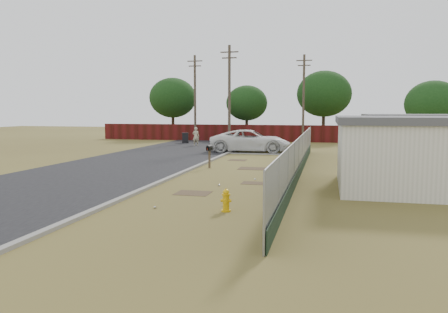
% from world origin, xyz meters
% --- Properties ---
extents(ground, '(120.00, 120.00, 0.00)m').
position_xyz_m(ground, '(0.00, 0.00, 0.00)').
color(ground, olive).
rests_on(ground, ground).
extents(street, '(15.10, 60.00, 0.12)m').
position_xyz_m(street, '(-6.76, 8.05, 0.02)').
color(street, black).
rests_on(street, ground).
extents(chainlink_fence, '(0.10, 27.06, 2.02)m').
position_xyz_m(chainlink_fence, '(3.12, 1.03, 0.80)').
color(chainlink_fence, gray).
rests_on(chainlink_fence, ground).
extents(privacy_fence, '(30.00, 0.12, 1.80)m').
position_xyz_m(privacy_fence, '(-6.00, 25.00, 0.90)').
color(privacy_fence, '#4F1111').
rests_on(privacy_fence, ground).
extents(utility_poles, '(12.60, 8.24, 9.00)m').
position_xyz_m(utility_poles, '(-3.67, 20.67, 4.69)').
color(utility_poles, '#4E4434').
rests_on(utility_poles, ground).
extents(houses, '(9.30, 17.24, 3.10)m').
position_xyz_m(houses, '(9.70, 3.13, 1.56)').
color(houses, silver).
rests_on(houses, ground).
extents(horizon_trees, '(33.32, 31.94, 7.78)m').
position_xyz_m(horizon_trees, '(0.84, 23.56, 4.63)').
color(horizon_trees, '#352718').
rests_on(horizon_trees, ground).
extents(fire_hydrant, '(0.36, 0.36, 0.79)m').
position_xyz_m(fire_hydrant, '(1.24, -7.82, 0.37)').
color(fire_hydrant, '#DFAB0B').
rests_on(fire_hydrant, ground).
extents(mailbox, '(0.27, 0.58, 1.34)m').
position_xyz_m(mailbox, '(-2.19, 2.65, 1.06)').
color(mailbox, brown).
rests_on(mailbox, ground).
extents(pickup_truck, '(6.75, 3.64, 1.80)m').
position_xyz_m(pickup_truck, '(-1.57, 13.02, 0.90)').
color(pickup_truck, white).
rests_on(pickup_truck, ground).
extents(pedestrian, '(0.70, 0.51, 1.78)m').
position_xyz_m(pedestrian, '(-7.62, 17.71, 0.89)').
color(pedestrian, '#BAAF88').
rests_on(pedestrian, ground).
extents(trash_bin, '(0.86, 0.85, 1.05)m').
position_xyz_m(trash_bin, '(-9.79, 21.05, 0.54)').
color(trash_bin, black).
rests_on(trash_bin, ground).
extents(scattered_litter, '(2.47, 6.99, 0.07)m').
position_xyz_m(scattered_litter, '(0.17, -4.80, 0.04)').
color(scattered_litter, silver).
rests_on(scattered_litter, ground).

